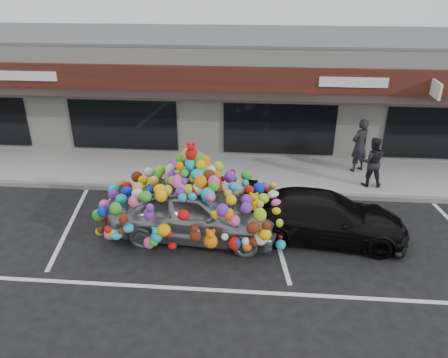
# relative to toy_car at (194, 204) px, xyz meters

# --- Properties ---
(ground) EXTENTS (90.00, 90.00, 0.00)m
(ground) POSITION_rel_toy_car_xyz_m (-0.53, -0.01, -0.98)
(ground) COLOR black
(ground) RESTS_ON ground
(shop_building) EXTENTS (24.00, 7.20, 4.31)m
(shop_building) POSITION_rel_toy_car_xyz_m (-0.53, 8.44, 1.18)
(shop_building) COLOR silver
(shop_building) RESTS_ON ground
(sidewalk) EXTENTS (26.00, 3.00, 0.15)m
(sidewalk) POSITION_rel_toy_car_xyz_m (-0.53, 3.99, -0.91)
(sidewalk) COLOR #9A9B95
(sidewalk) RESTS_ON ground
(kerb) EXTENTS (26.00, 0.18, 0.16)m
(kerb) POSITION_rel_toy_car_xyz_m (-0.53, 2.49, -0.91)
(kerb) COLOR slate
(kerb) RESTS_ON ground
(parking_stripe_left) EXTENTS (0.73, 4.37, 0.01)m
(parking_stripe_left) POSITION_rel_toy_car_xyz_m (-3.73, 0.19, -0.98)
(parking_stripe_left) COLOR silver
(parking_stripe_left) RESTS_ON ground
(parking_stripe_mid) EXTENTS (0.73, 4.37, 0.01)m
(parking_stripe_mid) POSITION_rel_toy_car_xyz_m (2.27, 0.19, -0.98)
(parking_stripe_mid) COLOR silver
(parking_stripe_mid) RESTS_ON ground
(lane_line) EXTENTS (14.00, 0.12, 0.01)m
(lane_line) POSITION_rel_toy_car_xyz_m (1.47, -2.31, -0.98)
(lane_line) COLOR silver
(lane_line) RESTS_ON ground
(toy_car) EXTENTS (3.37, 5.10, 2.91)m
(toy_car) POSITION_rel_toy_car_xyz_m (0.00, 0.00, 0.00)
(toy_car) COLOR #92979C
(toy_car) RESTS_ON ground
(black_sedan) EXTENTS (2.23, 4.62, 1.30)m
(black_sedan) POSITION_rel_toy_car_xyz_m (3.58, 0.17, -0.34)
(black_sedan) COLOR black
(black_sedan) RESTS_ON ground
(pedestrian_a) EXTENTS (0.85, 0.77, 1.94)m
(pedestrian_a) POSITION_rel_toy_car_xyz_m (5.28, 4.42, 0.14)
(pedestrian_a) COLOR black
(pedestrian_a) RESTS_ON sidewalk
(pedestrian_b) EXTENTS (0.85, 0.67, 1.71)m
(pedestrian_b) POSITION_rel_toy_car_xyz_m (5.47, 3.27, 0.02)
(pedestrian_b) COLOR black
(pedestrian_b) RESTS_ON sidewalk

